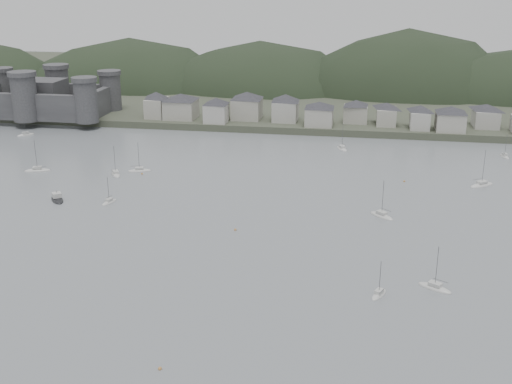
# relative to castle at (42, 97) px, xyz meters

# --- Properties ---
(ground) EXTENTS (900.00, 900.00, 0.00)m
(ground) POSITION_rel_castle_xyz_m (120.00, -179.80, -10.96)
(ground) COLOR slate
(ground) RESTS_ON ground
(far_shore_land) EXTENTS (900.00, 250.00, 3.00)m
(far_shore_land) POSITION_rel_castle_xyz_m (120.00, 115.20, -9.46)
(far_shore_land) COLOR #383D2D
(far_shore_land) RESTS_ON ground
(forested_ridge) EXTENTS (851.55, 103.94, 102.57)m
(forested_ridge) POSITION_rel_castle_xyz_m (124.83, 89.60, -22.25)
(forested_ridge) COLOR black
(forested_ridge) RESTS_ON ground
(castle) EXTENTS (66.00, 43.00, 20.00)m
(castle) POSITION_rel_castle_xyz_m (0.00, 0.00, 0.00)
(castle) COLOR #38383B
(castle) RESTS_ON far_shore_land
(waterfront_town) EXTENTS (451.48, 28.46, 12.92)m
(waterfront_town) POSITION_rel_castle_xyz_m (170.59, 3.54, -2.30)
(waterfront_town) COLOR #A19E93
(waterfront_town) RESTS_ON far_shore_land
(sailboat_lead) EXTENTS (4.31, 6.47, 8.51)m
(sailboat_lead) POSITION_rel_castle_xyz_m (154.76, -150.62, -10.78)
(sailboat_lead) COLOR beige
(sailboat_lead) RESTS_ON ground
(moored_fleet) EXTENTS (223.45, 176.58, 13.06)m
(moored_fleet) POSITION_rel_castle_xyz_m (92.85, -109.81, -10.79)
(moored_fleet) COLOR beige
(moored_fleet) RESTS_ON ground
(motor_launch_far) EXTENTS (7.94, 9.07, 4.11)m
(motor_launch_far) POSITION_rel_castle_xyz_m (58.60, -105.48, -10.68)
(motor_launch_far) COLOR black
(motor_launch_far) RESTS_ON ground
(mooring_buoys) EXTENTS (191.61, 124.41, 0.70)m
(mooring_buoys) POSITION_rel_castle_xyz_m (122.30, -134.63, -10.81)
(mooring_buoys) COLOR #B37A3B
(mooring_buoys) RESTS_ON ground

